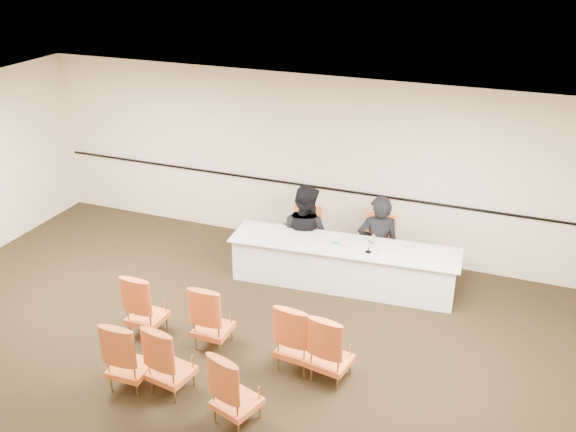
# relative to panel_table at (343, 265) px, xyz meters

# --- Properties ---
(floor) EXTENTS (10.00, 10.00, 0.00)m
(floor) POSITION_rel_panel_table_xyz_m (-0.98, -2.79, -0.35)
(floor) COLOR black
(floor) RESTS_ON ground
(ceiling) EXTENTS (10.00, 10.00, 0.00)m
(ceiling) POSITION_rel_panel_table_xyz_m (-0.98, -2.79, 2.65)
(ceiling) COLOR white
(ceiling) RESTS_ON ground
(wall_back) EXTENTS (10.00, 0.04, 3.00)m
(wall_back) POSITION_rel_panel_table_xyz_m (-0.98, 1.21, 1.15)
(wall_back) COLOR beige
(wall_back) RESTS_ON ground
(wall_rail) EXTENTS (9.80, 0.04, 0.03)m
(wall_rail) POSITION_rel_panel_table_xyz_m (-0.98, 1.17, 0.75)
(wall_rail) COLOR black
(wall_rail) RESTS_ON wall_back
(panel_table) EXTENTS (3.58, 1.09, 0.71)m
(panel_table) POSITION_rel_panel_table_xyz_m (0.00, 0.00, 0.00)
(panel_table) COLOR white
(panel_table) RESTS_ON ground
(panelist_main) EXTENTS (0.77, 0.62, 1.83)m
(panelist_main) POSITION_rel_panel_table_xyz_m (0.40, 0.57, 0.10)
(panelist_main) COLOR black
(panelist_main) RESTS_ON ground
(panelist_main_chair) EXTENTS (0.54, 0.54, 0.95)m
(panelist_main_chair) POSITION_rel_panel_table_xyz_m (0.40, 0.57, 0.12)
(panelist_main_chair) COLOR orange
(panelist_main_chair) RESTS_ON ground
(panelist_second) EXTENTS (1.04, 0.90, 1.84)m
(panelist_second) POSITION_rel_panel_table_xyz_m (-0.81, 0.48, 0.12)
(panelist_second) COLOR black
(panelist_second) RESTS_ON ground
(panelist_second_chair) EXTENTS (0.54, 0.54, 0.95)m
(panelist_second_chair) POSITION_rel_panel_table_xyz_m (-0.81, 0.48, 0.12)
(panelist_second_chair) COLOR orange
(panelist_second_chair) RESTS_ON ground
(papers) EXTENTS (0.37, 0.34, 0.00)m
(papers) POSITION_rel_panel_table_xyz_m (0.32, 0.02, 0.36)
(papers) COLOR white
(papers) RESTS_ON panel_table
(microphone) EXTENTS (0.13, 0.19, 0.25)m
(microphone) POSITION_rel_panel_table_xyz_m (0.42, -0.11, 0.48)
(microphone) COLOR black
(microphone) RESTS_ON panel_table
(water_bottle) EXTENTS (0.08, 0.08, 0.21)m
(water_bottle) POSITION_rel_panel_table_xyz_m (-0.10, -0.08, 0.46)
(water_bottle) COLOR #19897E
(water_bottle) RESTS_ON panel_table
(drinking_glass) EXTENTS (0.08, 0.08, 0.10)m
(drinking_glass) POSITION_rel_panel_table_xyz_m (-0.02, -0.08, 0.40)
(drinking_glass) COLOR silver
(drinking_glass) RESTS_ON panel_table
(coffee_cup) EXTENTS (0.11, 0.11, 0.12)m
(coffee_cup) POSITION_rel_panel_table_xyz_m (0.62, -0.08, 0.42)
(coffee_cup) COLOR white
(coffee_cup) RESTS_ON panel_table
(aud_chair_front_left) EXTENTS (0.52, 0.52, 0.95)m
(aud_chair_front_left) POSITION_rel_panel_table_xyz_m (-2.12, -2.23, 0.12)
(aud_chair_front_left) COLOR orange
(aud_chair_front_left) RESTS_ON ground
(aud_chair_front_mid) EXTENTS (0.50, 0.50, 0.95)m
(aud_chair_front_mid) POSITION_rel_panel_table_xyz_m (-1.15, -2.15, 0.12)
(aud_chair_front_mid) COLOR orange
(aud_chair_front_mid) RESTS_ON ground
(aud_chair_front_right) EXTENTS (0.55, 0.55, 0.95)m
(aud_chair_front_right) POSITION_rel_panel_table_xyz_m (0.06, -2.17, 0.12)
(aud_chair_front_right) COLOR orange
(aud_chair_front_right) RESTS_ON ground
(aud_chair_back_left) EXTENTS (0.51, 0.51, 0.95)m
(aud_chair_back_left) POSITION_rel_panel_table_xyz_m (-1.70, -3.26, 0.12)
(aud_chair_back_left) COLOR orange
(aud_chair_back_left) RESTS_ON ground
(aud_chair_back_mid) EXTENTS (0.57, 0.57, 0.95)m
(aud_chair_back_mid) POSITION_rel_panel_table_xyz_m (-1.19, -3.15, 0.12)
(aud_chair_back_mid) COLOR orange
(aud_chair_back_mid) RESTS_ON ground
(aud_chair_back_right) EXTENTS (0.63, 0.63, 0.95)m
(aud_chair_back_right) POSITION_rel_panel_table_xyz_m (-0.23, -3.35, 0.12)
(aud_chair_back_right) COLOR orange
(aud_chair_back_right) RESTS_ON ground
(aud_chair_extra) EXTENTS (0.57, 0.57, 0.95)m
(aud_chair_extra) POSITION_rel_panel_table_xyz_m (0.53, -2.23, 0.12)
(aud_chair_extra) COLOR orange
(aud_chair_extra) RESTS_ON ground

